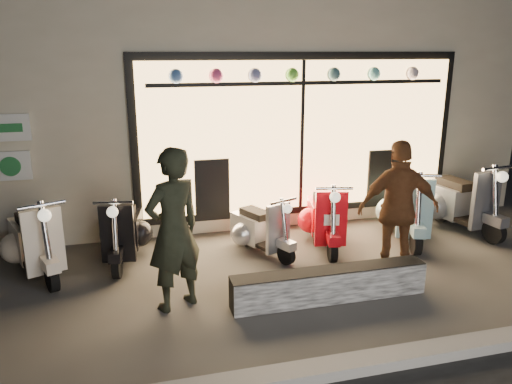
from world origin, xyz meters
TOP-DOWN VIEW (x-y plane):
  - ground at (0.00, 0.00)m, footprint 40.00×40.00m
  - kerb at (0.00, -2.00)m, footprint 40.00×0.25m
  - shop_building at (0.00, 4.98)m, footprint 10.20×6.23m
  - graffiti_barrier at (0.26, -0.65)m, footprint 2.40×0.28m
  - scooter_silver at (-0.18, 1.06)m, footprint 0.73×1.22m
  - scooter_red at (0.92, 1.14)m, footprint 0.67×1.45m
  - scooter_black at (-2.09, 1.33)m, footprint 0.59×1.40m
  - scooter_cream at (-3.27, 1.17)m, footprint 0.84×1.49m
  - scooter_blue at (2.32, 1.12)m, footprint 0.86×1.59m
  - scooter_grey at (3.33, 1.24)m, footprint 0.65×1.63m
  - man at (-1.52, -0.34)m, footprint 0.82×0.72m
  - woman at (1.40, -0.17)m, footprint 1.13×0.65m

SIDE VIEW (x-z plane):
  - ground at x=0.00m, z-range 0.00..0.00m
  - kerb at x=0.00m, z-range 0.00..0.12m
  - graffiti_barrier at x=0.26m, z-range 0.00..0.40m
  - scooter_silver at x=-0.18m, z-range -0.09..0.80m
  - scooter_black at x=-2.09m, z-range -0.10..0.89m
  - scooter_red at x=0.92m, z-range -0.10..0.93m
  - scooter_cream at x=-3.27m, z-range -0.11..0.97m
  - scooter_blue at x=2.32m, z-range -0.11..1.03m
  - scooter_grey at x=3.33m, z-range -0.11..1.04m
  - woman at x=1.40m, z-range 0.00..1.81m
  - man at x=-1.52m, z-range 0.00..1.90m
  - shop_building at x=0.00m, z-range 0.00..4.20m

